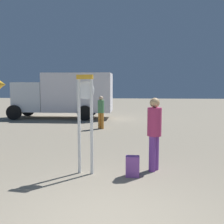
{
  "coord_description": "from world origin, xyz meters",
  "views": [
    {
      "loc": [
        0.42,
        -3.34,
        2.03
      ],
      "look_at": [
        -0.27,
        4.86,
        1.2
      ],
      "focal_mm": 40.61,
      "sensor_mm": 36.0,
      "label": 1
    }
  ],
  "objects_px": {
    "standing_clock": "(85,114)",
    "person_near_clock": "(154,130)",
    "backpack": "(133,166)",
    "person_distant": "(101,110)",
    "box_truck_near": "(67,94)"
  },
  "relations": [
    {
      "from": "standing_clock",
      "to": "person_near_clock",
      "type": "bearing_deg",
      "value": 11.88
    },
    {
      "from": "standing_clock",
      "to": "backpack",
      "type": "xyz_separation_m",
      "value": [
        1.09,
        -0.13,
        -1.16
      ]
    },
    {
      "from": "person_near_clock",
      "to": "backpack",
      "type": "height_order",
      "value": "person_near_clock"
    },
    {
      "from": "person_distant",
      "to": "box_truck_near",
      "type": "height_order",
      "value": "box_truck_near"
    },
    {
      "from": "standing_clock",
      "to": "box_truck_near",
      "type": "height_order",
      "value": "box_truck_near"
    },
    {
      "from": "standing_clock",
      "to": "person_distant",
      "type": "height_order",
      "value": "standing_clock"
    },
    {
      "from": "backpack",
      "to": "person_distant",
      "type": "xyz_separation_m",
      "value": [
        -1.54,
        6.42,
        0.66
      ]
    },
    {
      "from": "backpack",
      "to": "person_distant",
      "type": "distance_m",
      "value": 6.63
    },
    {
      "from": "backpack",
      "to": "standing_clock",
      "type": "bearing_deg",
      "value": 173.47
    },
    {
      "from": "person_near_clock",
      "to": "box_truck_near",
      "type": "height_order",
      "value": "box_truck_near"
    },
    {
      "from": "person_near_clock",
      "to": "person_distant",
      "type": "distance_m",
      "value": 6.3
    },
    {
      "from": "standing_clock",
      "to": "backpack",
      "type": "distance_m",
      "value": 1.6
    },
    {
      "from": "backpack",
      "to": "person_distant",
      "type": "relative_size",
      "value": 0.3
    },
    {
      "from": "backpack",
      "to": "person_near_clock",
      "type": "bearing_deg",
      "value": 42.12
    },
    {
      "from": "backpack",
      "to": "person_distant",
      "type": "bearing_deg",
      "value": 103.52
    }
  ]
}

